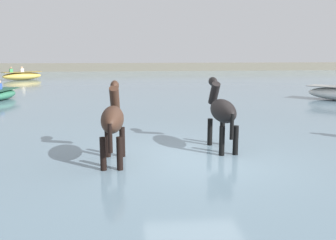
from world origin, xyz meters
TOP-DOWN VIEW (x-y plane):
  - ground_plane at (0.00, 0.00)m, footprint 120.00×120.00m
  - water_surface at (0.00, 10.00)m, footprint 90.00×90.00m
  - horse_lead_black at (0.72, 0.65)m, footprint 0.58×1.86m
  - horse_trailing_dark_bay at (-1.94, -0.19)m, footprint 0.53×1.84m
  - boat_distant_east at (-11.17, 25.76)m, footprint 3.51×2.96m
  - boat_near_port at (-8.19, 11.39)m, footprint 1.27×2.64m
  - far_shoreline at (0.00, 41.57)m, footprint 80.00×2.40m

SIDE VIEW (x-z plane):
  - ground_plane at x=0.00m, z-range 0.00..0.00m
  - water_surface at x=0.00m, z-range 0.00..0.26m
  - boat_near_port at x=-8.19m, z-range 0.02..1.05m
  - boat_distant_east at x=-11.17m, z-range 0.02..1.23m
  - far_shoreline at x=0.00m, z-range 0.00..1.29m
  - horse_trailing_dark_bay at x=-1.94m, z-range 0.18..2.20m
  - horse_lead_black at x=0.72m, z-range 0.19..2.21m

